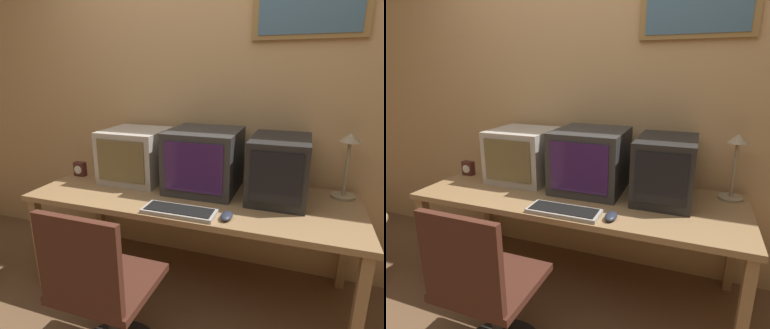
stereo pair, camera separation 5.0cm
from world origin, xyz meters
TOP-DOWN VIEW (x-y plane):
  - wall_back at (0.01, 1.33)m, footprint 8.00×0.08m
  - desk at (0.00, 0.87)m, footprint 2.09×0.79m
  - monitor_left at (-0.49, 1.02)m, footprint 0.43×0.43m
  - monitor_center at (0.04, 1.00)m, footprint 0.46×0.47m
  - monitor_right at (0.53, 1.00)m, footprint 0.35×0.49m
  - keyboard_main at (0.03, 0.57)m, footprint 0.42×0.16m
  - mouse_near_keyboard at (0.30, 0.59)m, footprint 0.07×0.12m
  - desk_clock at (-0.95, 0.95)m, footprint 0.09×0.05m
  - desk_lamp at (0.93, 1.14)m, footprint 0.15×0.15m
  - office_chair at (-0.19, 0.11)m, footprint 0.47×0.47m

SIDE VIEW (x-z plane):
  - office_chair at x=-0.19m, z-range -0.06..0.86m
  - desk at x=0.00m, z-range 0.29..1.00m
  - keyboard_main at x=0.03m, z-range 0.71..0.73m
  - mouse_near_keyboard at x=0.30m, z-range 0.71..0.74m
  - desk_clock at x=-0.95m, z-range 0.71..0.82m
  - monitor_left at x=-0.49m, z-range 0.71..1.08m
  - monitor_right at x=0.53m, z-range 0.71..1.10m
  - monitor_center at x=0.04m, z-range 0.71..1.12m
  - desk_lamp at x=0.93m, z-range 0.77..1.19m
  - wall_back at x=0.01m, z-range 0.00..2.60m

